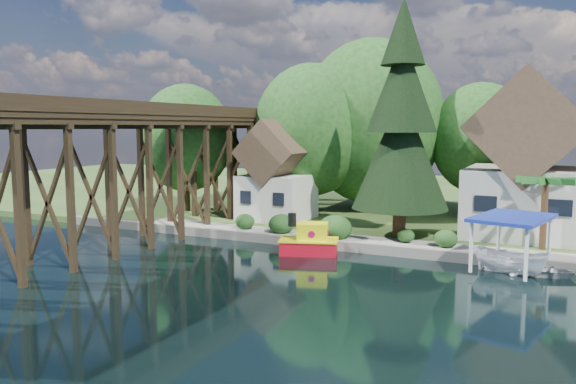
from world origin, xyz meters
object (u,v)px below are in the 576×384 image
shed (277,177)px  conifer (401,124)px  trestle_bridge (148,163)px  boat_canopy (511,249)px  palm_tree (546,183)px  boat_white_a (539,268)px  tugboat (310,242)px  house_left (527,166)px

shed → conifer: conifer is taller
trestle_bridge → boat_canopy: (22.85, 1.38, -4.01)m
conifer → palm_tree: bearing=-0.2°
boat_canopy → conifer: bearing=145.9°
conifer → boat_white_a: 12.34m
shed → tugboat: size_ratio=1.97×
trestle_bridge → boat_white_a: size_ratio=12.25×
conifer → boat_canopy: (7.28, -4.94, -6.61)m
palm_tree → boat_canopy: (-1.41, -4.90, -3.16)m
shed → palm_tree: shed is taller
house_left → conifer: size_ratio=0.71×
house_left → conifer: conifer is taller
conifer → tugboat: size_ratio=3.89×
shed → house_left: bearing=4.8°
shed → boat_white_a: (19.25, -7.45, -3.45)m
shed → boat_white_a: size_ratio=2.17×
trestle_bridge → boat_white_a: 24.83m
trestle_bridge → house_left: size_ratio=4.01×
tugboat → conifer: bearing=51.6°
tugboat → boat_white_a: (12.84, 0.83, -0.40)m
tugboat → palm_tree: bearing=22.1°
house_left → boat_canopy: size_ratio=2.02×
boat_canopy → shed: bearing=156.0°
palm_tree → boat_white_a: palm_tree is taller
shed → boat_canopy: bearing=-24.0°
trestle_bridge → palm_tree: 25.08m
house_left → boat_white_a: 10.21m
house_left → conifer: 9.13m
tugboat → trestle_bridge: bearing=-174.7°
conifer → boat_white_a: conifer is taller
house_left → boat_white_a: size_ratio=3.05×
trestle_bridge → house_left: bearing=25.2°
boat_white_a → tugboat: bearing=99.6°
trestle_bridge → boat_canopy: size_ratio=8.09×
palm_tree → boat_white_a: (-0.01, -4.40, -4.12)m
boat_white_a → boat_canopy: size_ratio=0.66×
trestle_bridge → house_left: (23.00, 10.83, -0.21)m
conifer → palm_tree: size_ratio=3.38×
palm_tree → house_left: bearing=105.5°
trestle_bridge → boat_white_a: (24.25, 1.88, -4.98)m
conifer → tugboat: (-4.17, -5.27, -7.18)m
shed → boat_white_a: bearing=-21.2°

